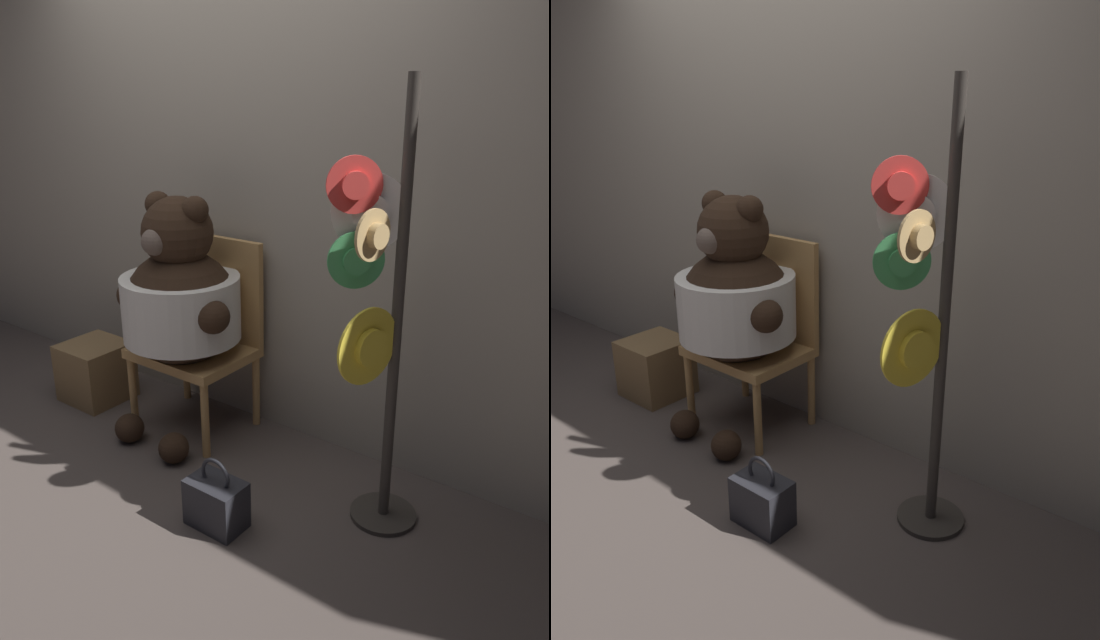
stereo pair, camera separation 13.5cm
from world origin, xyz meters
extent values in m
plane|color=#4C423D|center=(0.00, 0.00, 0.00)|extent=(14.00, 14.00, 0.00)
cube|color=gray|center=(0.00, 0.72, 1.34)|extent=(8.00, 0.10, 2.67)
cylinder|color=#B2844C|center=(-0.31, 0.20, 0.20)|extent=(0.04, 0.04, 0.40)
cylinder|color=#B2844C|center=(0.21, 0.20, 0.20)|extent=(0.04, 0.04, 0.40)
cylinder|color=#B2844C|center=(-0.31, 0.60, 0.20)|extent=(0.04, 0.04, 0.40)
cylinder|color=#B2844C|center=(0.21, 0.60, 0.20)|extent=(0.04, 0.04, 0.40)
cube|color=#B2844C|center=(-0.05, 0.40, 0.42)|extent=(0.58, 0.46, 0.05)
cube|color=#B2844C|center=(-0.05, 0.61, 0.72)|extent=(0.58, 0.04, 0.55)
sphere|color=black|center=(-0.05, 0.33, 0.69)|extent=(0.58, 0.58, 0.58)
cylinder|color=silver|center=(-0.05, 0.33, 0.69)|extent=(0.59, 0.59, 0.32)
sphere|color=black|center=(-0.05, 0.33, 1.07)|extent=(0.35, 0.35, 0.35)
sphere|color=black|center=(-0.17, 0.33, 1.19)|extent=(0.13, 0.13, 0.13)
sphere|color=black|center=(0.07, 0.33, 1.19)|extent=(0.13, 0.13, 0.13)
sphere|color=brown|center=(-0.05, 0.18, 1.05)|extent=(0.13, 0.13, 0.13)
sphere|color=black|center=(-0.32, 0.26, 0.72)|extent=(0.16, 0.16, 0.16)
sphere|color=black|center=(0.23, 0.26, 0.72)|extent=(0.16, 0.16, 0.16)
sphere|color=black|center=(-0.21, 0.07, 0.08)|extent=(0.15, 0.15, 0.15)
sphere|color=black|center=(0.11, 0.07, 0.08)|extent=(0.15, 0.15, 0.15)
cylinder|color=#332D28|center=(1.13, 0.30, 0.01)|extent=(0.28, 0.28, 0.02)
cylinder|color=#332D28|center=(1.13, 0.30, 0.88)|extent=(0.04, 0.04, 1.77)
cylinder|color=tan|center=(1.10, 0.13, 1.25)|extent=(0.04, 0.18, 0.18)
cylinder|color=tan|center=(1.10, 0.13, 1.25)|extent=(0.09, 0.10, 0.09)
cylinder|color=yellow|center=(1.08, 0.16, 0.82)|extent=(0.09, 0.29, 0.30)
cylinder|color=yellow|center=(1.08, 0.16, 0.82)|extent=(0.10, 0.16, 0.14)
cylinder|color=#3D9351|center=(1.00, 0.19, 1.13)|extent=(0.16, 0.15, 0.21)
cylinder|color=#3D9351|center=(1.00, 0.19, 1.13)|extent=(0.11, 0.10, 0.10)
cylinder|color=red|center=(0.99, 0.18, 1.40)|extent=(0.16, 0.15, 0.20)
cylinder|color=red|center=(0.99, 0.18, 1.40)|extent=(0.11, 0.10, 0.10)
cylinder|color=silver|center=(1.02, 0.24, 1.30)|extent=(0.24, 0.16, 0.28)
cylinder|color=silver|center=(1.02, 0.24, 1.30)|extent=(0.14, 0.11, 0.13)
cube|color=#232328|center=(0.59, -0.16, 0.10)|extent=(0.24, 0.16, 0.21)
torus|color=#232328|center=(0.59, -0.16, 0.24)|extent=(0.15, 0.02, 0.15)
cube|color=brown|center=(-0.74, 0.29, 0.17)|extent=(0.34, 0.34, 0.34)
camera|label=1|loc=(2.07, -1.74, 1.71)|focal=35.00mm
camera|label=2|loc=(2.17, -1.66, 1.71)|focal=35.00mm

